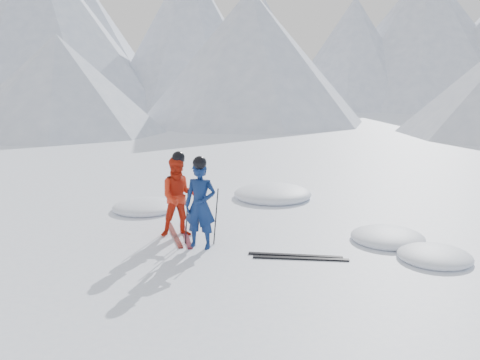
# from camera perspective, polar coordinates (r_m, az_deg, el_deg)

# --- Properties ---
(ground) EXTENTS (160.00, 160.00, 0.00)m
(ground) POSITION_cam_1_polar(r_m,az_deg,el_deg) (10.16, 8.03, -6.87)
(ground) COLOR white
(ground) RESTS_ON ground
(mountain_range) EXTENTS (106.15, 62.94, 15.53)m
(mountain_range) POSITION_cam_1_polar(r_m,az_deg,el_deg) (45.47, 15.24, 15.66)
(mountain_range) COLOR #B2BCD1
(mountain_range) RESTS_ON ground
(skier_blue) EXTENTS (0.65, 0.47, 1.65)m
(skier_blue) POSITION_cam_1_polar(r_m,az_deg,el_deg) (9.53, -4.48, -2.85)
(skier_blue) COLOR navy
(skier_blue) RESTS_ON ground
(skier_red) EXTENTS (0.96, 0.86, 1.63)m
(skier_red) POSITION_cam_1_polar(r_m,az_deg,el_deg) (10.28, -6.83, -1.88)
(skier_red) COLOR red
(skier_red) RESTS_ON ground
(pole_blue_left) EXTENTS (0.11, 0.08, 1.10)m
(pole_blue_left) POSITION_cam_1_polar(r_m,az_deg,el_deg) (9.81, -6.00, -4.13)
(pole_blue_left) COLOR black
(pole_blue_left) RESTS_ON ground
(pole_blue_right) EXTENTS (0.11, 0.07, 1.10)m
(pole_blue_right) POSITION_cam_1_polar(r_m,az_deg,el_deg) (9.79, -2.72, -4.10)
(pole_blue_right) COLOR black
(pole_blue_right) RESTS_ON ground
(pole_red_left) EXTENTS (0.11, 0.09, 1.09)m
(pole_red_left) POSITION_cam_1_polar(r_m,az_deg,el_deg) (10.66, -8.04, -2.94)
(pole_red_left) COLOR black
(pole_red_left) RESTS_ON ground
(pole_red_right) EXTENTS (0.11, 0.08, 1.09)m
(pole_red_right) POSITION_cam_1_polar(r_m,az_deg,el_deg) (10.42, -4.99, -3.20)
(pole_red_right) COLOR black
(pole_red_right) RESTS_ON ground
(ski_worn_left) EXTENTS (0.74, 1.60, 0.03)m
(ski_worn_left) POSITION_cam_1_polar(r_m,az_deg,el_deg) (10.52, -7.36, -6.10)
(ski_worn_left) COLOR black
(ski_worn_left) RESTS_ON ground
(ski_worn_right) EXTENTS (0.63, 1.64, 0.03)m
(ski_worn_right) POSITION_cam_1_polar(r_m,az_deg,el_deg) (10.47, -6.08, -6.17)
(ski_worn_right) COLOR black
(ski_worn_right) RESTS_ON ground
(ski_loose_a) EXTENTS (1.70, 0.11, 0.03)m
(ski_loose_a) POSITION_cam_1_polar(r_m,az_deg,el_deg) (9.33, 6.22, -8.41)
(ski_loose_a) COLOR black
(ski_loose_a) RESTS_ON ground
(ski_loose_b) EXTENTS (1.70, 0.13, 0.03)m
(ski_loose_b) POSITION_cam_1_polar(r_m,az_deg,el_deg) (9.19, 6.83, -8.74)
(ski_loose_b) COLOR black
(ski_loose_b) RESTS_ON ground
(snow_lumps) EXTENTS (7.59, 6.01, 0.46)m
(snow_lumps) POSITION_cam_1_polar(r_m,az_deg,el_deg) (12.23, 3.98, -3.58)
(snow_lumps) COLOR white
(snow_lumps) RESTS_ON ground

